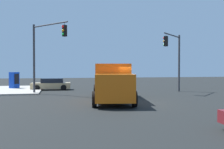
{
  "coord_description": "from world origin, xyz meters",
  "views": [
    {
      "loc": [
        -17.12,
        5.31,
        2.38
      ],
      "look_at": [
        1.72,
        1.15,
        1.94
      ],
      "focal_mm": 40.89,
      "sensor_mm": 36.0,
      "label": 1
    }
  ],
  "objects_px": {
    "traffic_light_secondary": "(43,47)",
    "vending_machine_red": "(14,80)",
    "traffic_light_primary": "(175,54)",
    "sedan_tan": "(51,84)",
    "delivery_truck": "(111,81)"
  },
  "relations": [
    {
      "from": "delivery_truck",
      "to": "sedan_tan",
      "type": "bearing_deg",
      "value": 23.37
    },
    {
      "from": "delivery_truck",
      "to": "sedan_tan",
      "type": "height_order",
      "value": "delivery_truck"
    },
    {
      "from": "delivery_truck",
      "to": "traffic_light_primary",
      "type": "height_order",
      "value": "traffic_light_primary"
    },
    {
      "from": "sedan_tan",
      "to": "vending_machine_red",
      "type": "bearing_deg",
      "value": 66.24
    },
    {
      "from": "sedan_tan",
      "to": "vending_machine_red",
      "type": "distance_m",
      "value": 4.63
    },
    {
      "from": "traffic_light_primary",
      "to": "traffic_light_secondary",
      "type": "relative_size",
      "value": 0.92
    },
    {
      "from": "vending_machine_red",
      "to": "delivery_truck",
      "type": "bearing_deg",
      "value": -144.84
    },
    {
      "from": "traffic_light_primary",
      "to": "sedan_tan",
      "type": "bearing_deg",
      "value": 64.8
    },
    {
      "from": "delivery_truck",
      "to": "traffic_light_secondary",
      "type": "distance_m",
      "value": 7.9
    },
    {
      "from": "traffic_light_secondary",
      "to": "sedan_tan",
      "type": "bearing_deg",
      "value": -6.03
    },
    {
      "from": "traffic_light_primary",
      "to": "traffic_light_secondary",
      "type": "xyz_separation_m",
      "value": [
        0.25,
        12.79,
        0.48
      ]
    },
    {
      "from": "traffic_light_secondary",
      "to": "vending_machine_red",
      "type": "height_order",
      "value": "traffic_light_secondary"
    },
    {
      "from": "traffic_light_primary",
      "to": "vending_machine_red",
      "type": "height_order",
      "value": "traffic_light_primary"
    },
    {
      "from": "traffic_light_secondary",
      "to": "traffic_light_primary",
      "type": "bearing_deg",
      "value": -91.13
    },
    {
      "from": "delivery_truck",
      "to": "sedan_tan",
      "type": "relative_size",
      "value": 1.98
    }
  ]
}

